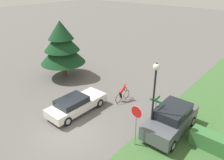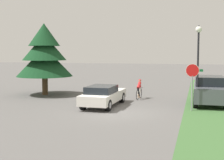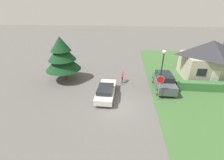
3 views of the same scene
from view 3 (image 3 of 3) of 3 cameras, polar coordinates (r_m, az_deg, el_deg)
ground_plane at (r=14.89m, az=2.31°, el=-10.25°), size 140.00×140.00×0.00m
grass_verge_right at (r=21.36m, az=36.09°, el=-3.72°), size 16.00×36.00×0.01m
cottage_house at (r=23.76m, az=32.96°, el=6.73°), size 6.67×5.48×5.08m
hedge_row at (r=20.97m, az=34.14°, el=-2.09°), size 8.56×0.90×1.02m
sedan_left_lane at (r=16.13m, az=-2.28°, el=-4.23°), size 1.91×4.76×1.34m
cyclist at (r=19.24m, az=3.97°, el=0.99°), size 0.44×1.76×1.44m
parked_suv_right at (r=18.60m, az=19.11°, el=-0.53°), size 2.05×4.59×1.85m
stop_sign at (r=15.69m, az=17.78°, el=-1.12°), size 0.78×0.07×2.76m
street_lamp at (r=16.33m, az=18.71°, el=6.08°), size 0.39×0.39×5.09m
street_name_sign at (r=17.54m, az=17.09°, el=1.09°), size 0.90×0.90×2.50m
conifer_tall_near at (r=20.09m, az=-18.55°, el=8.74°), size 4.45×4.45×5.69m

